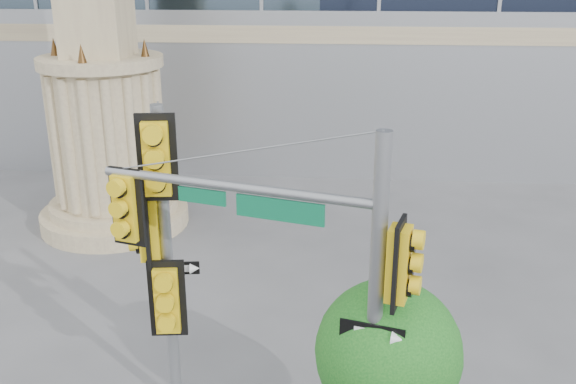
{
  "coord_description": "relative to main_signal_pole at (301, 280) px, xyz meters",
  "views": [
    {
      "loc": [
        0.67,
        -8.74,
        7.64
      ],
      "look_at": [
        -0.16,
        2.0,
        3.73
      ],
      "focal_mm": 40.0,
      "sensor_mm": 36.0,
      "label": 1
    }
  ],
  "objects": [
    {
      "name": "monument",
      "position": [
        -6.25,
        9.97,
        1.97
      ],
      "size": [
        4.4,
        4.4,
        16.6
      ],
      "color": "tan",
      "rests_on": "ground"
    },
    {
      "name": "main_signal_pole",
      "position": [
        0.0,
        0.0,
        0.0
      ],
      "size": [
        4.33,
        1.58,
        5.73
      ],
      "rotation": [
        0.0,
        0.0,
        -0.28
      ],
      "color": "slate",
      "rests_on": "ground"
    },
    {
      "name": "secondary_signal_pole",
      "position": [
        -2.38,
        1.59,
        -0.28
      ],
      "size": [
        0.99,
        0.73,
        5.56
      ],
      "rotation": [
        0.0,
        0.0,
        0.12
      ],
      "color": "slate",
      "rests_on": "ground"
    },
    {
      "name": "street_tree",
      "position": [
        1.29,
        0.23,
        -1.32
      ],
      "size": [
        2.17,
        2.12,
        3.38
      ],
      "color": "tan",
      "rests_on": "ground"
    }
  ]
}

